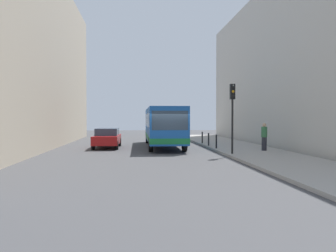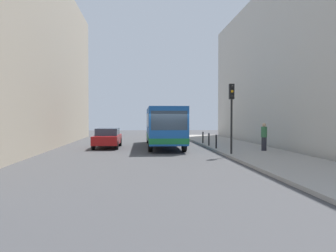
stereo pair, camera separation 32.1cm
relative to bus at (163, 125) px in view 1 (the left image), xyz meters
The scene contains 11 objects.
ground_plane 5.23m from the bus, 90.59° to the right, with size 80.00×80.00×0.00m, color #424244.
sidewalk 7.47m from the bus, 42.73° to the right, with size 4.40×40.00×0.15m, color #9E9991.
building_left 12.64m from the bus, behind, with size 7.00×32.00×13.53m, color #B2A38C.
building_right 12.38m from the bus, ahead, with size 7.00×32.00×12.68m, color #BCB7AD.
bus is the anchor object (origin of this frame).
car_beside_bus 4.44m from the bus, behind, with size 1.94×4.44×1.48m.
traffic_light 7.91m from the bus, 63.38° to the right, with size 0.28×0.33×4.10m.
bollard_near 5.01m from the bus, 45.94° to the right, with size 0.11×0.11×0.95m, color black.
bollard_mid 3.73m from the bus, 17.73° to the right, with size 0.11×0.11×0.95m, color black.
bollard_far 3.82m from the bus, 21.52° to the left, with size 0.11×0.11×0.95m, color black.
pedestrian_near_signal 8.12m from the bus, 40.99° to the right, with size 0.38×0.38×1.77m.
Camera 1 is at (-2.13, -21.10, 2.25)m, focal length 35.61 mm.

